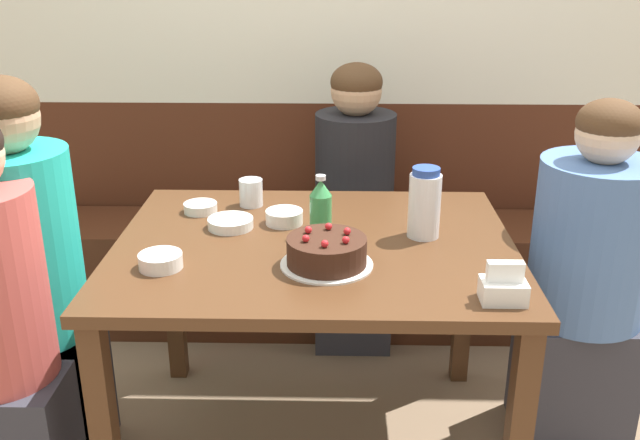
# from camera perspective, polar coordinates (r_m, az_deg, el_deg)

# --- Properties ---
(back_wall) EXTENTS (4.80, 0.04, 2.50)m
(back_wall) POSITION_cam_1_polar(r_m,az_deg,el_deg) (2.99, 0.16, 15.51)
(back_wall) COLOR #4C2314
(back_wall) RESTS_ON ground_plane
(bench_seat) EXTENTS (2.40, 0.38, 0.46)m
(bench_seat) POSITION_cam_1_polar(r_m,az_deg,el_deg) (3.05, 0.06, -4.33)
(bench_seat) COLOR #472314
(bench_seat) RESTS_ON ground_plane
(dining_table) EXTENTS (1.17, 0.93, 0.73)m
(dining_table) POSITION_cam_1_polar(r_m,az_deg,el_deg) (2.13, -0.44, -4.11)
(dining_table) COLOR #4C2D19
(dining_table) RESTS_ON ground_plane
(birthday_cake) EXTENTS (0.25, 0.25, 0.10)m
(birthday_cake) POSITION_cam_1_polar(r_m,az_deg,el_deg) (1.92, 0.54, -2.58)
(birthday_cake) COLOR white
(birthday_cake) RESTS_ON dining_table
(water_pitcher) EXTENTS (0.10, 0.10, 0.21)m
(water_pitcher) POSITION_cam_1_polar(r_m,az_deg,el_deg) (2.12, 8.36, 1.33)
(water_pitcher) COLOR white
(water_pitcher) RESTS_ON dining_table
(soju_bottle) EXTENTS (0.07, 0.07, 0.19)m
(soju_bottle) POSITION_cam_1_polar(r_m,az_deg,el_deg) (2.11, 0.06, 1.06)
(soju_bottle) COLOR #388E4C
(soju_bottle) RESTS_ON dining_table
(napkin_holder) EXTENTS (0.11, 0.08, 0.11)m
(napkin_holder) POSITION_cam_1_polar(r_m,az_deg,el_deg) (1.79, 14.47, -5.22)
(napkin_holder) COLOR white
(napkin_holder) RESTS_ON dining_table
(bowl_soup_white) EXTENTS (0.14, 0.14, 0.03)m
(bowl_soup_white) POSITION_cam_1_polar(r_m,az_deg,el_deg) (2.20, -7.17, -0.24)
(bowl_soup_white) COLOR white
(bowl_soup_white) RESTS_ON dining_table
(bowl_rice_small) EXTENTS (0.12, 0.12, 0.04)m
(bowl_rice_small) POSITION_cam_1_polar(r_m,az_deg,el_deg) (2.22, -2.88, 0.24)
(bowl_rice_small) COLOR white
(bowl_rice_small) RESTS_ON dining_table
(bowl_side_dish) EXTENTS (0.11, 0.11, 0.03)m
(bowl_side_dish) POSITION_cam_1_polar(r_m,az_deg,el_deg) (2.35, -9.54, 0.99)
(bowl_side_dish) COLOR white
(bowl_side_dish) RESTS_ON dining_table
(bowl_sauce_shallow) EXTENTS (0.12, 0.12, 0.04)m
(bowl_sauce_shallow) POSITION_cam_1_polar(r_m,az_deg,el_deg) (1.96, -12.63, -3.21)
(bowl_sauce_shallow) COLOR white
(bowl_sauce_shallow) RESTS_ON dining_table
(glass_water_tall) EXTENTS (0.08, 0.08, 0.09)m
(glass_water_tall) POSITION_cam_1_polar(r_m,az_deg,el_deg) (2.38, -5.54, 2.20)
(glass_water_tall) COLOR silver
(glass_water_tall) RESTS_ON dining_table
(person_teal_shirt) EXTENTS (0.34, 0.33, 1.22)m
(person_teal_shirt) POSITION_cam_1_polar(r_m,az_deg,el_deg) (2.28, -22.26, -5.19)
(person_teal_shirt) COLOR #33333D
(person_teal_shirt) RESTS_ON ground_plane
(person_grey_tee) EXTENTS (0.31, 0.34, 1.14)m
(person_grey_tee) POSITION_cam_1_polar(r_m,az_deg,el_deg) (2.83, 2.74, 0.26)
(person_grey_tee) COLOR #33333D
(person_grey_tee) RESTS_ON ground_plane
(person_dark_striped) EXTENTS (0.36, 0.36, 1.14)m
(person_dark_striped) POSITION_cam_1_polar(r_m,az_deg,el_deg) (2.38, 20.46, -4.86)
(person_dark_striped) COLOR #33333D
(person_dark_striped) RESTS_ON ground_plane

